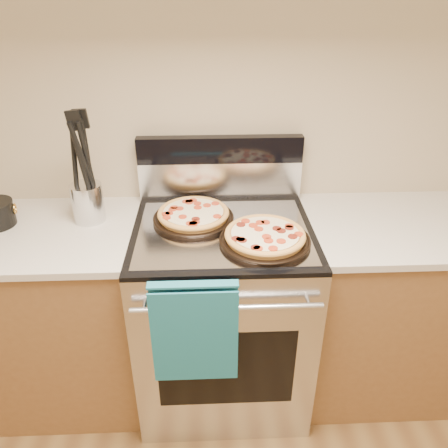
{
  "coord_description": "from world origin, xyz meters",
  "views": [
    {
      "loc": [
        -0.06,
        0.05,
        1.83
      ],
      "look_at": [
        0.0,
        1.55,
        1.0
      ],
      "focal_mm": 35.0,
      "sensor_mm": 36.0,
      "label": 1
    }
  ],
  "objects_px": {
    "pepperoni_pizza_back": "(193,215)",
    "utensil_crock": "(88,203)",
    "pepperoni_pizza_front": "(265,237)",
    "range_body": "(223,314)"
  },
  "relations": [
    {
      "from": "pepperoni_pizza_back",
      "to": "utensil_crock",
      "type": "bearing_deg",
      "value": 173.78
    },
    {
      "from": "pepperoni_pizza_front",
      "to": "utensil_crock",
      "type": "relative_size",
      "value": 2.1
    },
    {
      "from": "range_body",
      "to": "utensil_crock",
      "type": "xyz_separation_m",
      "value": [
        -0.58,
        0.12,
        0.54
      ]
    },
    {
      "from": "pepperoni_pizza_back",
      "to": "pepperoni_pizza_front",
      "type": "relative_size",
      "value": 0.97
    },
    {
      "from": "range_body",
      "to": "pepperoni_pizza_front",
      "type": "height_order",
      "value": "pepperoni_pizza_front"
    },
    {
      "from": "pepperoni_pizza_back",
      "to": "utensil_crock",
      "type": "height_order",
      "value": "utensil_crock"
    },
    {
      "from": "pepperoni_pizza_back",
      "to": "utensil_crock",
      "type": "relative_size",
      "value": 2.03
    },
    {
      "from": "range_body",
      "to": "pepperoni_pizza_front",
      "type": "relative_size",
      "value": 2.53
    },
    {
      "from": "pepperoni_pizza_front",
      "to": "utensil_crock",
      "type": "distance_m",
      "value": 0.78
    },
    {
      "from": "range_body",
      "to": "pepperoni_pizza_back",
      "type": "bearing_deg",
      "value": 150.88
    }
  ]
}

